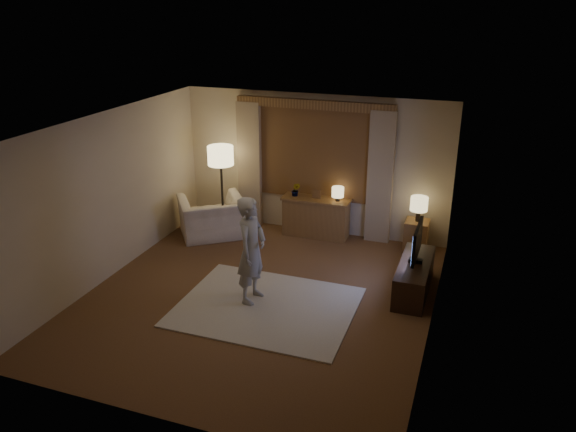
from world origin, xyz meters
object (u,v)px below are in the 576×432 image
at_px(sideboard, 316,218).
at_px(side_table, 416,236).
at_px(tv_stand, 414,277).
at_px(armchair, 212,217).
at_px(person, 251,250).

xyz_separation_m(sideboard, side_table, (1.85, -0.05, -0.07)).
distance_m(side_table, tv_stand, 1.53).
bearing_deg(armchair, sideboard, 163.54).
bearing_deg(armchair, side_table, 152.95).
relative_size(armchair, person, 0.72).
bearing_deg(side_table, person, -128.39).
xyz_separation_m(sideboard, tv_stand, (2.02, -1.57, -0.10)).
height_order(sideboard, side_table, sideboard).
bearing_deg(armchair, tv_stand, 130.17).
bearing_deg(side_table, armchair, -170.45).
xyz_separation_m(side_table, tv_stand, (0.17, -1.52, -0.03)).
bearing_deg(side_table, tv_stand, -83.56).
height_order(side_table, person, person).
relative_size(tv_stand, person, 0.88).
height_order(armchair, side_table, armchair).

